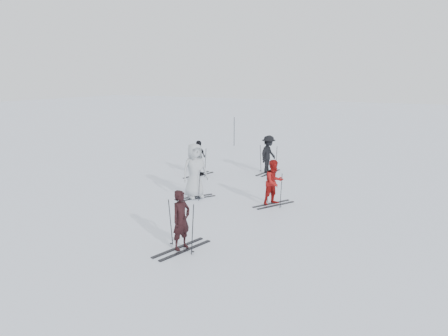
# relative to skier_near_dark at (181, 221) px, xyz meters

# --- Properties ---
(ground) EXTENTS (120.00, 120.00, 0.00)m
(ground) POSITION_rel_skier_near_dark_xyz_m (-1.64, 4.11, -0.76)
(ground) COLOR silver
(ground) RESTS_ON ground
(skier_near_dark) EXTENTS (0.47, 0.62, 1.53)m
(skier_near_dark) POSITION_rel_skier_near_dark_xyz_m (0.00, 0.00, 0.00)
(skier_near_dark) COLOR black
(skier_near_dark) RESTS_ON ground
(skier_red) EXTENTS (0.86, 0.93, 1.54)m
(skier_red) POSITION_rel_skier_near_dark_xyz_m (0.50, 4.77, 0.01)
(skier_red) COLOR maroon
(skier_red) RESTS_ON ground
(skier_grey) EXTENTS (1.03, 1.15, 1.97)m
(skier_grey) POSITION_rel_skier_near_dark_xyz_m (-2.31, 4.16, 0.22)
(skier_grey) COLOR #A6ACB0
(skier_grey) RESTS_ON ground
(skier_uphill_left) EXTENTS (0.47, 0.93, 1.53)m
(skier_uphill_left) POSITION_rel_skier_near_dark_xyz_m (-4.15, 7.26, -0.00)
(skier_uphill_left) COLOR black
(skier_uphill_left) RESTS_ON ground
(skier_uphill_far) EXTENTS (0.70, 1.13, 1.68)m
(skier_uphill_far) POSITION_rel_skier_near_dark_xyz_m (-1.67, 9.23, 0.08)
(skier_uphill_far) COLOR black
(skier_uphill_far) RESTS_ON ground
(skis_near_dark) EXTENTS (1.95, 1.30, 1.31)m
(skis_near_dark) POSITION_rel_skier_near_dark_xyz_m (0.00, 0.00, -0.11)
(skis_near_dark) COLOR black
(skis_near_dark) RESTS_ON ground
(skis_red) EXTENTS (1.86, 1.52, 1.20)m
(skis_red) POSITION_rel_skier_near_dark_xyz_m (0.50, 4.77, -0.17)
(skis_red) COLOR black
(skis_red) RESTS_ON ground
(skis_grey) EXTENTS (1.75, 1.50, 1.13)m
(skis_grey) POSITION_rel_skier_near_dark_xyz_m (-2.31, 4.16, -0.20)
(skis_grey) COLOR black
(skis_grey) RESTS_ON ground
(skis_uphill_left) EXTENTS (1.86, 1.13, 1.28)m
(skis_uphill_left) POSITION_rel_skier_near_dark_xyz_m (-4.15, 7.26, -0.12)
(skis_uphill_left) COLOR black
(skis_uphill_left) RESTS_ON ground
(skis_uphill_far) EXTENTS (1.83, 1.06, 1.29)m
(skis_uphill_far) POSITION_rel_skier_near_dark_xyz_m (-1.67, 9.23, -0.12)
(skis_uphill_far) COLOR black
(skis_uphill_far) RESTS_ON ground
(piste_marker) EXTENTS (0.05, 0.05, 1.78)m
(piste_marker) POSITION_rel_skier_near_dark_xyz_m (-6.66, 15.30, 0.12)
(piste_marker) COLOR black
(piste_marker) RESTS_ON ground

